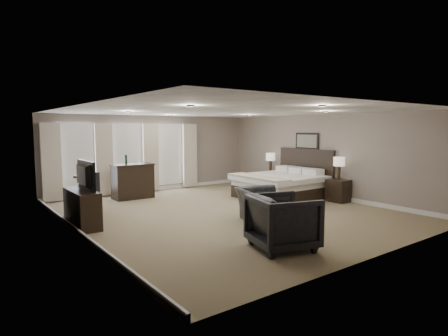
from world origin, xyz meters
TOP-DOWN VIEW (x-y plane):
  - room at (0.00, 0.00)m, footprint 7.60×8.60m
  - window_bay at (-1.00, 4.11)m, footprint 5.25×0.20m
  - bed at (2.58, 0.58)m, footprint 2.36×2.25m
  - nightstand_near at (3.47, -0.87)m, footprint 0.49×0.60m
  - nightstand_far at (3.47, 2.03)m, footprint 0.46×0.56m
  - lamp_near at (3.47, -0.87)m, footprint 0.33×0.33m
  - lamp_far at (3.47, 2.03)m, footprint 0.33×0.33m
  - wall_art at (3.70, 0.58)m, footprint 0.04×0.96m
  - dresser at (-3.45, 0.73)m, footprint 0.45×1.40m
  - tv at (-3.45, 0.73)m, footprint 0.65×1.13m
  - armchair_near at (0.04, -1.36)m, footprint 1.11×1.37m
  - armchair_far at (-1.01, -3.00)m, footprint 1.24×1.29m
  - bar_counter at (-1.21, 3.25)m, footprint 1.24×0.64m
  - bar_stool_left at (-2.75, 3.32)m, footprint 0.52×0.52m
  - bar_stool_right at (-0.74, 3.56)m, footprint 0.45×0.45m
  - desk_chair at (-2.79, 2.46)m, footprint 0.55×0.55m

SIDE VIEW (x-z plane):
  - nightstand_far at x=3.47m, z-range 0.00..0.62m
  - nightstand_near at x=3.47m, z-range 0.00..0.66m
  - bar_stool_right at x=-0.74m, z-range 0.00..0.79m
  - dresser at x=-3.45m, z-range 0.00..0.81m
  - bar_stool_left at x=-2.75m, z-range 0.00..0.83m
  - desk_chair at x=-2.79m, z-range 0.00..1.01m
  - armchair_near at x=0.04m, z-range 0.00..1.04m
  - bar_counter at x=-1.21m, z-range 0.00..1.08m
  - armchair_far at x=-1.01m, z-range 0.00..1.08m
  - bed at x=2.58m, z-range 0.00..1.50m
  - tv at x=-3.45m, z-range 0.81..0.96m
  - lamp_far at x=3.47m, z-range 0.62..1.29m
  - lamp_near at x=3.47m, z-range 0.66..1.33m
  - window_bay at x=-1.00m, z-range 0.05..2.35m
  - room at x=0.00m, z-range -0.02..2.62m
  - wall_art at x=3.70m, z-range 1.47..2.03m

